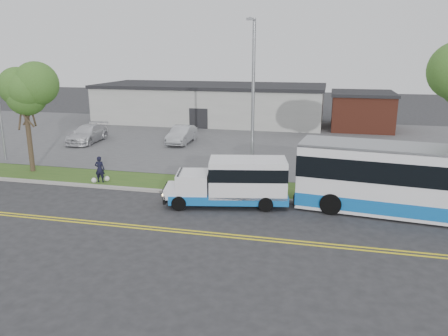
% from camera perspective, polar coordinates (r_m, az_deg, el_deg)
% --- Properties ---
extents(ground, '(140.00, 140.00, 0.00)m').
position_cam_1_polar(ground, '(23.84, -4.70, -4.34)').
color(ground, '#28282B').
rests_on(ground, ground).
extents(lane_line_north, '(70.00, 0.12, 0.01)m').
position_cam_1_polar(lane_line_north, '(20.46, -8.06, -7.75)').
color(lane_line_north, yellow).
rests_on(lane_line_north, ground).
extents(lane_line_south, '(70.00, 0.12, 0.01)m').
position_cam_1_polar(lane_line_south, '(20.21, -8.38, -8.06)').
color(lane_line_south, yellow).
rests_on(lane_line_south, ground).
extents(curb, '(80.00, 0.30, 0.15)m').
position_cam_1_polar(curb, '(24.81, -3.92, -3.36)').
color(curb, '#9E9B93').
rests_on(curb, ground).
extents(verge, '(80.00, 3.30, 0.10)m').
position_cam_1_polar(verge, '(26.46, -2.76, -2.23)').
color(verge, '#29511B').
rests_on(verge, ground).
extents(parking_lot, '(80.00, 25.00, 0.10)m').
position_cam_1_polar(parking_lot, '(39.79, 2.89, 3.59)').
color(parking_lot, '#4C4C4F').
rests_on(parking_lot, ground).
extents(commercial_building, '(25.40, 10.40, 4.35)m').
position_cam_1_polar(commercial_building, '(50.43, -1.73, 8.45)').
color(commercial_building, '#9E9E99').
rests_on(commercial_building, ground).
extents(brick_wing, '(6.30, 7.30, 3.90)m').
position_cam_1_polar(brick_wing, '(47.85, 17.54, 7.15)').
color(brick_wing, brown).
rests_on(brick_wing, ground).
extents(tree_west, '(4.40, 4.40, 6.91)m').
position_cam_1_polar(tree_west, '(31.25, -24.63, 8.58)').
color(tree_west, '#33231C').
rests_on(tree_west, verge).
extents(streetlight_near, '(0.35, 1.53, 9.50)m').
position_cam_1_polar(streetlight_near, '(24.58, 3.78, 8.79)').
color(streetlight_near, gray).
rests_on(streetlight_near, verge).
extents(shuttle_bus, '(6.72, 3.29, 2.48)m').
position_cam_1_polar(shuttle_bus, '(22.84, 1.52, -1.67)').
color(shuttle_bus, '#105EB1').
rests_on(shuttle_bus, ground).
extents(transit_bus, '(12.64, 4.28, 3.44)m').
position_cam_1_polar(transit_bus, '(23.31, 25.00, -1.69)').
color(transit_bus, white).
rests_on(transit_bus, ground).
extents(pedestrian, '(0.65, 0.48, 1.63)m').
position_cam_1_polar(pedestrian, '(27.72, -15.92, -0.15)').
color(pedestrian, black).
rests_on(pedestrian, verge).
extents(parked_car_a, '(1.68, 4.62, 1.51)m').
position_cam_1_polar(parked_car_a, '(38.46, -5.55, 4.37)').
color(parked_car_a, '#A6A8AD').
rests_on(parked_car_a, parking_lot).
extents(parked_car_b, '(2.50, 5.36, 1.51)m').
position_cam_1_polar(parked_car_b, '(40.53, -17.41, 4.29)').
color(parked_car_b, silver).
rests_on(parked_car_b, parking_lot).
extents(grocery_bag_left, '(0.32, 0.32, 0.32)m').
position_cam_1_polar(grocery_bag_left, '(27.83, -16.61, -1.54)').
color(grocery_bag_left, white).
rests_on(grocery_bag_left, verge).
extents(grocery_bag_right, '(0.32, 0.32, 0.32)m').
position_cam_1_polar(grocery_bag_right, '(27.96, -15.04, -1.35)').
color(grocery_bag_right, white).
rests_on(grocery_bag_right, verge).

